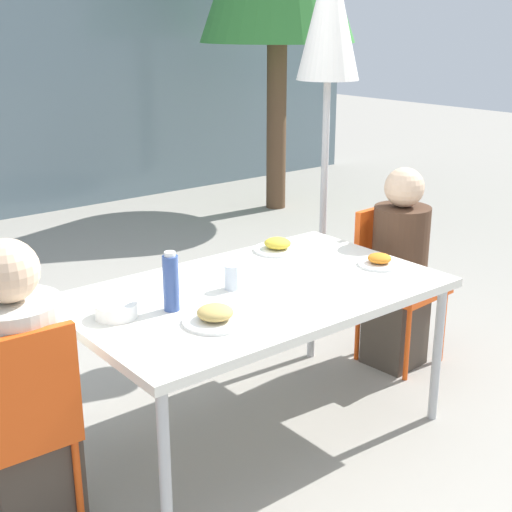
% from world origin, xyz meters
% --- Properties ---
extents(ground_plane, '(24.00, 24.00, 0.00)m').
position_xyz_m(ground_plane, '(0.00, 0.00, 0.00)').
color(ground_plane, gray).
extents(dining_table, '(1.64, 1.00, 0.73)m').
position_xyz_m(dining_table, '(0.00, 0.00, 0.69)').
color(dining_table, silver).
rests_on(dining_table, ground).
extents(chair_left, '(0.41, 0.41, 0.88)m').
position_xyz_m(chair_left, '(-1.12, -0.04, 0.52)').
color(chair_left, '#E54C14').
rests_on(chair_left, ground).
extents(person_left, '(0.35, 0.35, 1.15)m').
position_xyz_m(person_left, '(-1.07, 0.04, 0.54)').
color(person_left, '#473D33').
rests_on(person_left, ground).
extents(chair_right, '(0.43, 0.43, 0.88)m').
position_xyz_m(chair_right, '(1.11, 0.17, 0.52)').
color(chair_right, '#E54C14').
rests_on(chair_right, ground).
extents(person_right, '(0.30, 0.30, 1.13)m').
position_xyz_m(person_right, '(1.07, 0.08, 0.54)').
color(person_right, '#473D33').
rests_on(person_right, ground).
extents(closed_umbrella, '(0.37, 0.37, 2.29)m').
position_xyz_m(closed_umbrella, '(1.17, 0.79, 1.78)').
color(closed_umbrella, '#333333').
rests_on(closed_umbrella, ground).
extents(plate_0, '(0.25, 0.25, 0.07)m').
position_xyz_m(plate_0, '(0.42, 0.35, 0.76)').
color(plate_0, white).
rests_on(plate_0, dining_table).
extents(plate_1, '(0.21, 0.21, 0.06)m').
position_xyz_m(plate_1, '(0.66, -0.13, 0.76)').
color(plate_1, white).
rests_on(plate_1, dining_table).
extents(plate_2, '(0.26, 0.26, 0.07)m').
position_xyz_m(plate_2, '(-0.36, -0.20, 0.76)').
color(plate_2, white).
rests_on(plate_2, dining_table).
extents(bottle, '(0.07, 0.07, 0.25)m').
position_xyz_m(bottle, '(-0.42, 0.02, 0.85)').
color(bottle, '#334C8E').
rests_on(bottle, dining_table).
extents(drinking_cup, '(0.07, 0.07, 0.11)m').
position_xyz_m(drinking_cup, '(-0.09, 0.06, 0.79)').
color(drinking_cup, silver).
rests_on(drinking_cup, dining_table).
extents(salad_bowl, '(0.17, 0.17, 0.06)m').
position_xyz_m(salad_bowl, '(-0.64, 0.10, 0.76)').
color(salad_bowl, white).
rests_on(salad_bowl, dining_table).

